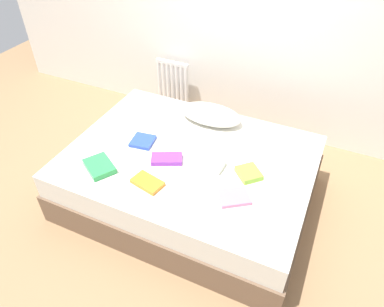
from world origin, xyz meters
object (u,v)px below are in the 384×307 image
textbook_orange (147,182)px  pillow (210,114)px  radiator (173,84)px  textbook_blue (143,141)px  bed (190,178)px  textbook_pink (234,197)px  textbook_white (212,164)px  textbook_green (99,166)px  textbook_lime (249,173)px  textbook_purple (167,159)px

textbook_orange → pillow: bearing=96.3°
radiator → textbook_blue: (0.34, -1.21, 0.14)m
radiator → textbook_orange: radiator is taller
bed → radiator: 1.43m
radiator → textbook_pink: size_ratio=2.53×
bed → pillow: pillow is taller
bed → textbook_orange: size_ratio=8.66×
textbook_white → textbook_orange: textbook_white is taller
pillow → textbook_blue: size_ratio=3.07×
textbook_pink → radiator: bearing=95.4°
bed → textbook_white: 0.35m
bed → textbook_pink: bearing=-31.5°
textbook_pink → textbook_green: bearing=152.8°
pillow → textbook_blue: pillow is taller
textbook_pink → textbook_blue: 0.97m
textbook_lime → bed: bearing=-137.6°
textbook_orange → textbook_blue: bearing=137.5°
textbook_pink → textbook_green: size_ratio=0.87×
bed → textbook_blue: size_ratio=10.66×
pillow → textbook_pink: (0.53, -0.82, -0.06)m
textbook_pink → textbook_lime: 0.27m
textbook_blue → textbook_white: bearing=-11.1°
pillow → textbook_purple: pillow is taller
textbook_blue → textbook_purple: size_ratio=0.77×
bed → textbook_blue: (-0.43, -0.01, 0.27)m
textbook_orange → textbook_green: bearing=-166.2°
textbook_green → textbook_blue: (0.13, 0.43, -0.01)m
textbook_white → textbook_green: 0.87m
textbook_pink → textbook_lime: (0.02, 0.27, 0.01)m
textbook_blue → radiator: bearing=97.6°
bed → textbook_lime: size_ratio=11.31×
bed → textbook_pink: textbook_pink is taller
radiator → textbook_lime: 1.78m
textbook_blue → textbook_pink: bearing=-25.4°
textbook_white → textbook_lime: size_ratio=1.08×
pillow → textbook_green: 1.10m
textbook_purple → textbook_orange: size_ratio=1.05×
textbook_purple → textbook_orange: textbook_purple is taller
textbook_orange → bed: bearing=84.5°
radiator → pillow: radiator is taller
bed → textbook_green: bearing=-142.1°
textbook_pink → bed: bearing=113.8°
textbook_white → textbook_green: textbook_white is taller
radiator → textbook_lime: (1.28, -1.23, 0.15)m
pillow → textbook_purple: (-0.10, -0.66, -0.05)m
radiator → textbook_orange: size_ratio=2.38×
bed → radiator: (-0.77, 1.20, 0.13)m
textbook_green → textbook_orange: 0.42m
radiator → textbook_blue: size_ratio=2.92×
textbook_blue → textbook_purple: textbook_purple is taller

